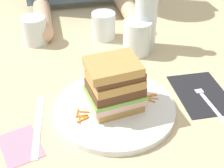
% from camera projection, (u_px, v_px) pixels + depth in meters
% --- Properties ---
extents(ground_plane, '(3.00, 3.00, 0.00)m').
position_uv_depth(ground_plane, '(120.00, 102.00, 0.74)').
color(ground_plane, '#C6B289').
extents(main_plate, '(0.28, 0.28, 0.02)m').
position_uv_depth(main_plate, '(115.00, 108.00, 0.71)').
color(main_plate, white).
rests_on(main_plate, ground_plane).
extents(sandwich, '(0.13, 0.11, 0.12)m').
position_uv_depth(sandwich, '(115.00, 85.00, 0.67)').
color(sandwich, tan).
rests_on(sandwich, main_plate).
extents(carrot_shred_0, '(0.02, 0.01, 0.00)m').
position_uv_depth(carrot_shred_0, '(83.00, 115.00, 0.67)').
color(carrot_shred_0, orange).
rests_on(carrot_shred_0, main_plate).
extents(carrot_shred_1, '(0.00, 0.03, 0.00)m').
position_uv_depth(carrot_shred_1, '(79.00, 119.00, 0.66)').
color(carrot_shred_1, orange).
rests_on(carrot_shred_1, main_plate).
extents(carrot_shred_2, '(0.02, 0.01, 0.00)m').
position_uv_depth(carrot_shred_2, '(84.00, 112.00, 0.68)').
color(carrot_shred_2, orange).
rests_on(carrot_shred_2, main_plate).
extents(carrot_shred_3, '(0.01, 0.03, 0.00)m').
position_uv_depth(carrot_shred_3, '(77.00, 113.00, 0.68)').
color(carrot_shred_3, orange).
rests_on(carrot_shred_3, main_plate).
extents(carrot_shred_4, '(0.02, 0.01, 0.00)m').
position_uv_depth(carrot_shred_4, '(82.00, 117.00, 0.67)').
color(carrot_shred_4, orange).
rests_on(carrot_shred_4, main_plate).
extents(carrot_shred_5, '(0.03, 0.01, 0.00)m').
position_uv_depth(carrot_shred_5, '(83.00, 120.00, 0.66)').
color(carrot_shred_5, orange).
rests_on(carrot_shred_5, main_plate).
extents(carrot_shred_6, '(0.03, 0.02, 0.00)m').
position_uv_depth(carrot_shred_6, '(148.00, 97.00, 0.73)').
color(carrot_shred_6, orange).
rests_on(carrot_shred_6, main_plate).
extents(carrot_shred_7, '(0.03, 0.01, 0.00)m').
position_uv_depth(carrot_shred_7, '(151.00, 96.00, 0.73)').
color(carrot_shred_7, orange).
rests_on(carrot_shred_7, main_plate).
extents(carrot_shred_8, '(0.02, 0.02, 0.00)m').
position_uv_depth(carrot_shred_8, '(151.00, 101.00, 0.72)').
color(carrot_shred_8, orange).
rests_on(carrot_shred_8, main_plate).
extents(carrot_shred_9, '(0.03, 0.01, 0.00)m').
position_uv_depth(carrot_shred_9, '(147.00, 96.00, 0.73)').
color(carrot_shred_9, orange).
rests_on(carrot_shred_9, main_plate).
extents(carrot_shred_10, '(0.03, 0.01, 0.00)m').
position_uv_depth(carrot_shred_10, '(152.00, 98.00, 0.72)').
color(carrot_shred_10, orange).
rests_on(carrot_shred_10, main_plate).
extents(carrot_shred_11, '(0.02, 0.03, 0.00)m').
position_uv_depth(carrot_shred_11, '(139.00, 97.00, 0.72)').
color(carrot_shred_11, orange).
rests_on(carrot_shred_11, main_plate).
extents(carrot_shred_12, '(0.02, 0.02, 0.00)m').
position_uv_depth(carrot_shred_12, '(143.00, 100.00, 0.72)').
color(carrot_shred_12, orange).
rests_on(carrot_shred_12, main_plate).
extents(napkin_dark, '(0.12, 0.17, 0.00)m').
position_uv_depth(napkin_dark, '(201.00, 93.00, 0.76)').
color(napkin_dark, black).
rests_on(napkin_dark, ground_plane).
extents(fork, '(0.02, 0.17, 0.00)m').
position_uv_depth(fork, '(206.00, 98.00, 0.74)').
color(fork, silver).
rests_on(fork, napkin_dark).
extents(knife, '(0.03, 0.20, 0.00)m').
position_uv_depth(knife, '(38.00, 127.00, 0.67)').
color(knife, silver).
rests_on(knife, ground_plane).
extents(juice_glass, '(0.08, 0.08, 0.10)m').
position_uv_depth(juice_glass, '(137.00, 40.00, 0.90)').
color(juice_glass, white).
rests_on(juice_glass, ground_plane).
extents(water_bottle, '(0.07, 0.07, 0.25)m').
position_uv_depth(water_bottle, '(146.00, 13.00, 0.89)').
color(water_bottle, silver).
rests_on(water_bottle, ground_plane).
extents(empty_tumbler_0, '(0.08, 0.08, 0.08)m').
position_uv_depth(empty_tumbler_0, '(35.00, 30.00, 0.95)').
color(empty_tumbler_0, silver).
rests_on(empty_tumbler_0, ground_plane).
extents(empty_tumbler_1, '(0.07, 0.07, 0.08)m').
position_uv_depth(empty_tumbler_1, '(104.00, 26.00, 0.98)').
color(empty_tumbler_1, silver).
rests_on(empty_tumbler_1, ground_plane).
extents(napkin_pink, '(0.10, 0.12, 0.00)m').
position_uv_depth(napkin_pink, '(21.00, 146.00, 0.62)').
color(napkin_pink, pink).
rests_on(napkin_pink, ground_plane).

